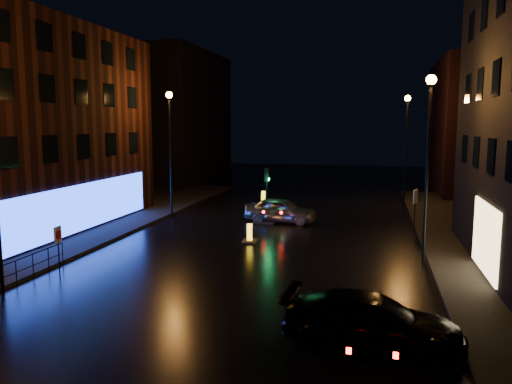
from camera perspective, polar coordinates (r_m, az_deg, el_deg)
ground at (r=19.11m, az=-4.19°, el=-11.33°), size 120.00×120.00×0.00m
pavement_left at (r=32.45m, az=-23.97°, el=-3.87°), size 12.00×44.00×0.15m
building_left at (r=32.79m, az=-26.64°, el=6.52°), size 10.00×18.00×12.00m
building_far_left at (r=56.46m, az=-9.15°, el=8.44°), size 8.00×16.00×14.00m
building_far_right at (r=50.12m, az=24.44°, el=6.80°), size 8.00×14.00×12.00m
street_lamp_lfar at (r=33.92m, az=-9.80°, el=6.50°), size 0.44×0.44×8.37m
street_lamp_rnear at (r=23.33m, az=19.11°, el=5.66°), size 0.44×0.44×8.37m
street_lamp_rfar at (r=39.28m, az=16.80°, el=6.44°), size 0.44×0.44×8.37m
traffic_signal at (r=32.43m, az=1.21°, el=-2.44°), size 1.40×2.40×3.45m
guard_railing at (r=21.78m, az=-25.76°, el=-7.66°), size 0.05×6.04×1.00m
silver_hatchback at (r=32.01m, az=2.85°, el=-2.06°), size 4.79×2.38×1.57m
dark_sedan at (r=14.89m, az=13.14°, el=-14.17°), size 5.21×2.44×1.47m
bollard_near at (r=26.68m, az=-0.73°, el=-5.29°), size 0.86×1.20×0.99m
bollard_far at (r=38.99m, az=0.85°, el=-1.10°), size 0.89×1.26×1.06m
road_sign_left at (r=22.16m, az=-21.69°, el=-5.01°), size 0.09×0.50×2.08m
road_sign_right at (r=30.40m, az=17.73°, el=-0.88°), size 0.30×0.57×2.50m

